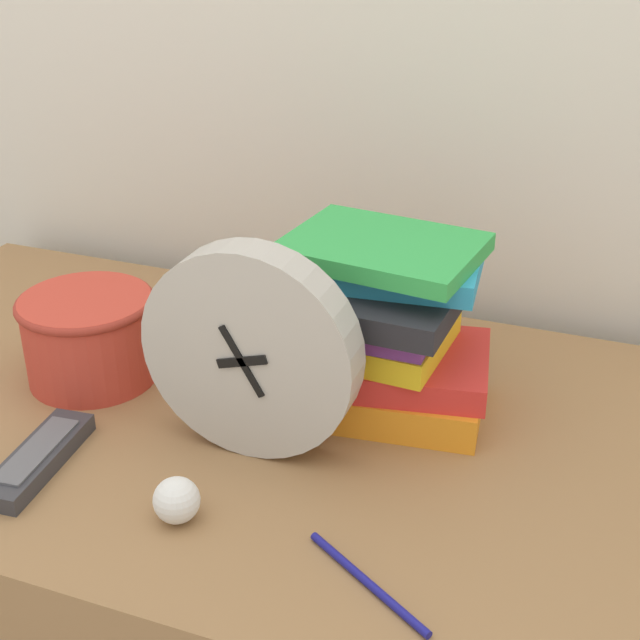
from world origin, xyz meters
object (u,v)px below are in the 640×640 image
object	(u,v)px
basket	(89,334)
crumpled_paper_ball	(176,500)
pen	(367,582)
desk_clock	(250,352)
book_stack	(380,329)
tv_remote	(38,458)

from	to	relation	value
basket	crumpled_paper_ball	size ratio (longest dim) A/B	3.59
pen	desk_clock	bearing A→B (deg)	138.98
book_stack	desk_clock	bearing A→B (deg)	-126.17
desk_clock	tv_remote	bearing A→B (deg)	-150.02
basket	tv_remote	distance (m)	0.20
crumpled_paper_ball	pen	size ratio (longest dim) A/B	0.34
book_stack	pen	bearing A→B (deg)	-74.29
desk_clock	pen	distance (m)	0.27
book_stack	pen	world-z (taller)	book_stack
crumpled_paper_ball	tv_remote	bearing A→B (deg)	172.48
desk_clock	basket	distance (m)	0.27
desk_clock	book_stack	size ratio (longest dim) A/B	0.93
book_stack	pen	distance (m)	0.33
basket	tv_remote	size ratio (longest dim) A/B	1.01
tv_remote	pen	distance (m)	0.39
desk_clock	tv_remote	xyz separation A→B (m)	(-0.20, -0.12, -0.11)
basket	crumpled_paper_ball	bearing A→B (deg)	-41.71
crumpled_paper_ball	pen	xyz separation A→B (m)	(0.21, -0.02, -0.02)
basket	tv_remote	xyz separation A→B (m)	(0.05, -0.18, -0.05)
desk_clock	book_stack	world-z (taller)	desk_clock
tv_remote	crumpled_paper_ball	bearing A→B (deg)	-7.52
book_stack	tv_remote	bearing A→B (deg)	-139.94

